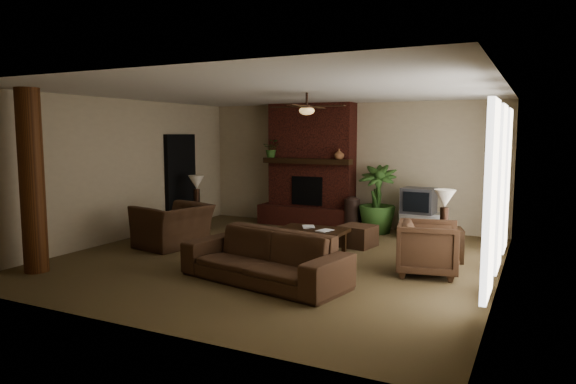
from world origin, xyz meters
The scene contains 23 objects.
room_shell centered at (0.00, 0.00, 1.40)m, with size 7.00×7.00×7.00m.
fireplace centered at (-0.80, 3.22, 1.16)m, with size 2.40×0.70×2.80m.
windows centered at (3.45, 0.20, 1.35)m, with size 0.08×3.65×2.35m.
log_column centered at (-2.95, -2.40, 1.40)m, with size 0.36×0.36×2.80m, color #5A3016.
doorway centered at (-3.44, 1.80, 1.05)m, with size 0.10×1.00×2.10m, color black.
ceiling_fan centered at (0.40, 0.30, 2.53)m, with size 1.35×1.35×0.37m.
sofa centered at (0.47, -1.33, 0.49)m, with size 2.49×0.73×0.97m, color #422C1C.
armchair_left centered at (-2.17, -0.08, 0.53)m, with size 1.22×0.80×1.07m, color #422C1C.
armchair_right centered at (2.50, 0.10, 0.45)m, with size 0.87×0.81×0.89m, color #422C1C.
coffee_table centered at (0.35, 0.70, 0.37)m, with size 1.20×0.70×0.43m.
ottoman centered at (0.92, 1.49, 0.20)m, with size 0.60×0.60×0.40m, color #422C1C.
tv_stand centered at (1.78, 2.90, 0.25)m, with size 0.85×0.50×0.50m, color #BBBBBE.
tv centered at (1.76, 2.86, 0.76)m, with size 0.68×0.56×0.52m.
floor_vase centered at (0.32, 2.90, 0.43)m, with size 0.34×0.34×0.77m.
floor_plant centered at (0.85, 2.97, 0.41)m, with size 0.81×1.45×0.81m, color #315622.
side_table_left centered at (-2.91, 1.61, 0.28)m, with size 0.50×0.50×0.55m, color black.
lamp_left centered at (-2.86, 1.61, 1.00)m, with size 0.39×0.39×0.65m.
side_table_right centered at (2.61, 1.12, 0.28)m, with size 0.50×0.50×0.55m, color black.
lamp_right centered at (2.56, 1.09, 1.00)m, with size 0.37×0.37×0.65m.
mantel_plant centered at (-1.69, 2.96, 1.72)m, with size 0.38×0.42×0.33m, color #315622.
mantel_vase centered at (0.00, 2.91, 1.67)m, with size 0.22×0.23×0.22m, color brown.
book_a centered at (0.15, 0.69, 0.57)m, with size 0.22×0.03×0.29m, color #999999.
book_b centered at (0.54, 0.57, 0.58)m, with size 0.21×0.02×0.29m, color #999999.
Camera 1 is at (3.97, -7.63, 2.13)m, focal length 32.08 mm.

